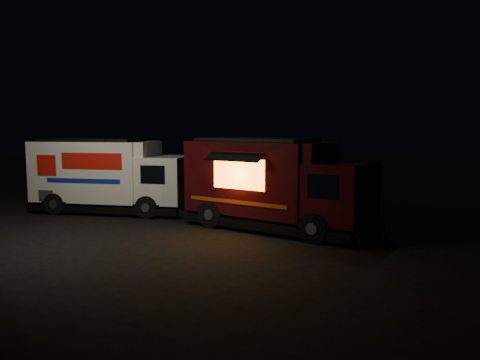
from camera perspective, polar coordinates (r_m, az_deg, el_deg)
name	(u,v)px	position (r m, az deg, el deg)	size (l,w,h in m)	color
ground	(164,225)	(16.44, -9.23, -5.49)	(80.00, 80.00, 0.00)	black
white_truck	(113,176)	(19.24, -15.27, 0.52)	(6.44, 2.20, 2.92)	white
red_truck	(278,184)	(15.48, 4.62, -0.51)	(6.49, 2.39, 3.02)	#370A0A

